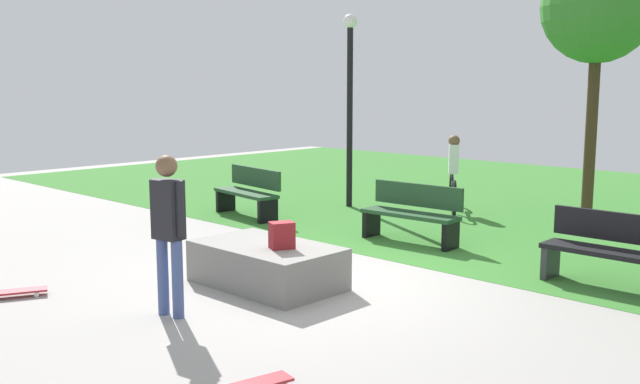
{
  "coord_description": "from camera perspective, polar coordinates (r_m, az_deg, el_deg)",
  "views": [
    {
      "loc": [
        5.85,
        -6.23,
        2.44
      ],
      "look_at": [
        -0.44,
        0.35,
        1.06
      ],
      "focal_mm": 39.63,
      "sensor_mm": 36.0,
      "label": 1
    }
  ],
  "objects": [
    {
      "name": "ground_plane",
      "position": [
        8.88,
        0.48,
        -7.32
      ],
      "size": [
        28.0,
        28.0,
        0.0
      ],
      "primitive_type": "plane",
      "color": "#9E9993"
    },
    {
      "name": "grass_lawn",
      "position": [
        15.31,
        20.66,
        -1.09
      ],
      "size": [
        26.6,
        12.58,
        0.01
      ],
      "primitive_type": "cube",
      "color": "#387A2D",
      "rests_on": "ground_plane"
    },
    {
      "name": "concrete_ledge",
      "position": [
        8.72,
        -4.31,
        -5.89
      ],
      "size": [
        1.81,
        1.1,
        0.52
      ],
      "primitive_type": "cube",
      "color": "gray",
      "rests_on": "ground_plane"
    },
    {
      "name": "backpack_on_ledge",
      "position": [
        8.41,
        -3.1,
        -3.51
      ],
      "size": [
        0.3,
        0.34,
        0.32
      ],
      "primitive_type": "cube",
      "rotation": [
        0.0,
        0.0,
        1.13
      ],
      "color": "maroon",
      "rests_on": "concrete_ledge"
    },
    {
      "name": "skater_performing_trick",
      "position": [
        7.56,
        -12.15,
        -2.45
      ],
      "size": [
        0.43,
        0.25,
        1.73
      ],
      "color": "#3F5184",
      "rests_on": "ground_plane"
    },
    {
      "name": "skateboard_by_ledge",
      "position": [
        9.0,
        -23.71,
        -7.42
      ],
      "size": [
        0.52,
        0.81,
        0.08
      ],
      "color": "#A5262D",
      "rests_on": "ground_plane"
    },
    {
      "name": "park_bench_far_right",
      "position": [
        9.25,
        22.51,
        -4.28
      ],
      "size": [
        1.6,
        0.48,
        0.91
      ],
      "color": "black",
      "rests_on": "ground_plane"
    },
    {
      "name": "park_bench_near_path",
      "position": [
        11.11,
        7.46,
        -1.6
      ],
      "size": [
        1.62,
        0.55,
        0.91
      ],
      "color": "#1E4223",
      "rests_on": "ground_plane"
    },
    {
      "name": "park_bench_by_oak",
      "position": [
        13.24,
        -5.77,
        0.07
      ],
      "size": [
        1.65,
        0.69,
        0.91
      ],
      "color": "#1E4223",
      "rests_on": "ground_plane"
    },
    {
      "name": "tree_slender_maple",
      "position": [
        14.15,
        21.54,
        13.6
      ],
      "size": [
        2.04,
        2.04,
        4.87
      ],
      "color": "#42301E",
      "rests_on": "grass_lawn"
    },
    {
      "name": "lamp_post",
      "position": [
        14.14,
        2.43,
        8.25
      ],
      "size": [
        0.28,
        0.28,
        3.82
      ],
      "color": "black",
      "rests_on": "ground_plane"
    },
    {
      "name": "cyclist_on_bicycle",
      "position": [
        13.94,
        10.7,
        1.03
      ],
      "size": [
        1.11,
        1.51,
        1.52
      ],
      "color": "black",
      "rests_on": "ground_plane"
    }
  ]
}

